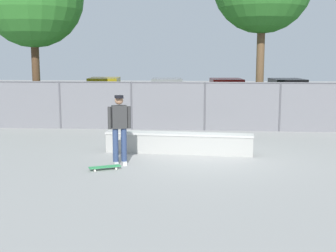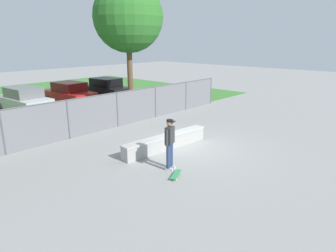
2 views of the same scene
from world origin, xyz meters
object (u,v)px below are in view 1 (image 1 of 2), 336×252
(skateboard, at_px, (105,167))
(car_yellow, at_px, (105,92))
(car_silver, at_px, (167,94))
(skateboarder, at_px, (119,126))
(car_red, at_px, (226,94))
(concrete_ledge, at_px, (179,143))
(car_black, at_px, (286,94))

(skateboard, relative_size, car_yellow, 0.19)
(skateboard, distance_m, car_yellow, 14.22)
(car_yellow, height_order, car_silver, same)
(skateboarder, bearing_deg, car_red, 75.23)
(concrete_ledge, relative_size, skateboard, 5.42)
(concrete_ledge, distance_m, skateboarder, 2.25)
(concrete_ledge, xyz_separation_m, car_red, (1.89, 11.16, 0.53))
(skateboarder, bearing_deg, car_yellow, 104.06)
(concrete_ledge, distance_m, car_yellow, 12.72)
(skateboard, height_order, car_silver, car_silver)
(car_yellow, relative_size, car_black, 1.00)
(skateboard, xyz_separation_m, car_red, (3.64, 13.26, 0.77))
(car_silver, height_order, car_red, same)
(skateboarder, bearing_deg, concrete_ledge, 46.72)
(skateboard, bearing_deg, concrete_ledge, 50.20)
(skateboard, bearing_deg, car_red, 74.65)
(concrete_ledge, xyz_separation_m, car_silver, (-1.27, 11.12, 0.53))
(car_red, bearing_deg, skateboard, -105.35)
(skateboard, distance_m, car_silver, 13.25)
(skateboard, bearing_deg, car_silver, 87.91)
(car_red, height_order, car_black, same)
(car_yellow, height_order, car_black, same)
(car_red, relative_size, car_black, 1.00)
(skateboarder, bearing_deg, car_black, 63.01)
(car_yellow, bearing_deg, car_black, -2.91)
(skateboard, height_order, car_red, car_red)
(concrete_ledge, distance_m, car_red, 11.33)
(car_yellow, bearing_deg, skateboard, -77.61)
(concrete_ledge, height_order, car_red, car_red)
(concrete_ledge, bearing_deg, skateboarder, -133.28)
(car_red, bearing_deg, car_black, 1.83)
(concrete_ledge, bearing_deg, car_red, 80.39)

